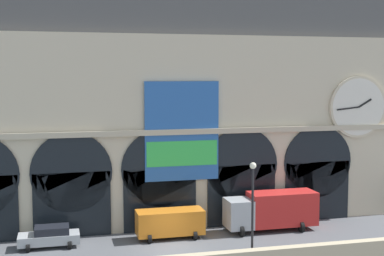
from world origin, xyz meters
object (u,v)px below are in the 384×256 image
at_px(van_center, 170,222).
at_px(street_lamp_quayside, 253,200).
at_px(box_truck_mideast, 272,210).
at_px(car_midwest, 50,236).

bearing_deg(van_center, street_lamp_quayside, -59.58).
bearing_deg(box_truck_mideast, street_lamp_quayside, -121.40).
bearing_deg(street_lamp_quayside, van_center, 120.42).
height_order(car_midwest, box_truck_mideast, box_truck_mideast).
xyz_separation_m(car_midwest, street_lamp_quayside, (13.16, -7.02, 3.61)).
height_order(car_midwest, street_lamp_quayside, street_lamp_quayside).
bearing_deg(street_lamp_quayside, box_truck_mideast, 58.60).
distance_m(van_center, box_truck_mideast, 8.48).
bearing_deg(van_center, box_truck_mideast, 0.45).
xyz_separation_m(box_truck_mideast, street_lamp_quayside, (-4.34, -7.11, 2.71)).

